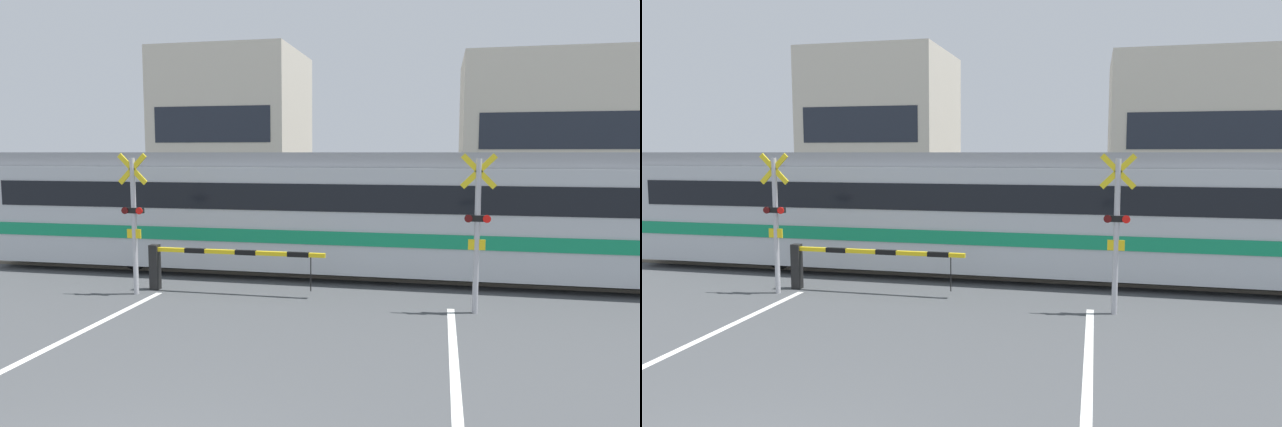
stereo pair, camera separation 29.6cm
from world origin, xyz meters
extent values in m
cube|color=#6B6051|center=(0.00, 9.94, 0.04)|extent=(50.00, 0.10, 0.08)
cube|color=#6B6051|center=(0.00, 11.37, 0.04)|extent=(50.00, 0.10, 0.08)
cube|color=#B7BCC1|center=(1.33, 10.65, 1.49)|extent=(20.28, 2.69, 2.52)
cube|color=gray|center=(1.33, 10.65, 2.92)|extent=(20.08, 2.36, 0.36)
cube|color=#148C59|center=(1.33, 10.65, 1.11)|extent=(20.30, 2.74, 0.32)
cube|color=black|center=(1.33, 10.65, 2.05)|extent=(19.47, 2.73, 0.64)
cube|color=black|center=(-8.83, 10.65, 2.05)|extent=(0.03, 1.88, 0.80)
cylinder|color=black|center=(-4.96, 9.94, 0.38)|extent=(0.76, 0.12, 0.76)
cylinder|color=black|center=(-4.96, 11.37, 0.38)|extent=(0.76, 0.12, 0.76)
cylinder|color=black|center=(7.61, 11.37, 0.38)|extent=(0.76, 0.12, 0.76)
cube|color=black|center=(-3.40, 8.05, 0.51)|extent=(0.20, 0.20, 1.03)
cube|color=yellow|center=(-1.43, 8.05, 0.93)|extent=(3.94, 0.09, 0.09)
cube|color=black|center=(-2.42, 8.05, 0.93)|extent=(0.47, 0.10, 0.10)
cube|color=black|center=(-1.23, 8.05, 0.93)|extent=(0.47, 0.10, 0.10)
cube|color=black|center=(-0.05, 8.05, 0.93)|extent=(0.47, 0.10, 0.10)
cylinder|color=black|center=(0.23, 8.05, 0.51)|extent=(0.02, 0.02, 0.74)
cube|color=black|center=(3.40, 13.93, 0.51)|extent=(0.20, 0.20, 1.03)
cube|color=yellow|center=(1.43, 13.93, 0.93)|extent=(3.94, 0.09, 0.09)
cube|color=black|center=(2.42, 13.93, 0.93)|extent=(0.47, 0.10, 0.10)
cube|color=black|center=(1.23, 13.93, 0.93)|extent=(0.47, 0.10, 0.10)
cube|color=black|center=(0.05, 13.93, 0.93)|extent=(0.47, 0.10, 0.10)
cylinder|color=black|center=(-0.23, 13.93, 0.51)|extent=(0.02, 0.02, 0.74)
cylinder|color=#B2B2B7|center=(-3.60, 7.57, 1.49)|extent=(0.11, 0.11, 2.99)
cube|color=yellow|center=(-3.60, 7.57, 2.75)|extent=(0.68, 0.04, 0.68)
cube|color=yellow|center=(-3.60, 7.57, 2.75)|extent=(0.68, 0.04, 0.68)
cube|color=black|center=(-3.60, 7.57, 1.85)|extent=(0.44, 0.12, 0.12)
cylinder|color=#4C0C0C|center=(-3.77, 7.50, 1.85)|extent=(0.15, 0.03, 0.15)
cylinder|color=red|center=(-3.43, 7.50, 1.85)|extent=(0.15, 0.03, 0.15)
cube|color=yellow|center=(-3.60, 7.55, 1.34)|extent=(0.32, 0.03, 0.20)
cylinder|color=#B2B2B7|center=(3.60, 7.57, 1.49)|extent=(0.11, 0.11, 2.99)
cube|color=yellow|center=(3.60, 7.57, 2.75)|extent=(0.68, 0.04, 0.68)
cube|color=yellow|center=(3.60, 7.57, 2.75)|extent=(0.68, 0.04, 0.68)
cube|color=black|center=(3.60, 7.57, 1.85)|extent=(0.44, 0.12, 0.12)
cylinder|color=#4C0C0C|center=(3.43, 7.50, 1.85)|extent=(0.15, 0.03, 0.15)
cylinder|color=red|center=(3.77, 7.50, 1.85)|extent=(0.15, 0.03, 0.15)
cube|color=yellow|center=(3.60, 7.55, 1.34)|extent=(0.32, 0.03, 0.20)
cylinder|color=#33384C|center=(0.82, 15.87, 0.39)|extent=(0.13, 0.13, 0.79)
cylinder|color=#33384C|center=(0.96, 15.87, 0.39)|extent=(0.13, 0.13, 0.79)
cube|color=navy|center=(0.89, 15.87, 1.10)|extent=(0.38, 0.22, 0.62)
sphere|color=#997056|center=(0.89, 15.87, 1.52)|extent=(0.21, 0.21, 0.21)
cube|color=beige|center=(-6.95, 22.91, 3.93)|extent=(6.39, 5.85, 7.85)
cube|color=#1E232D|center=(-6.95, 19.98, 4.32)|extent=(5.37, 0.03, 1.57)
cube|color=beige|center=(7.48, 22.91, 3.58)|extent=(7.45, 5.85, 7.17)
cube|color=#1E232D|center=(7.48, 19.98, 3.94)|extent=(6.26, 0.03, 1.43)
camera|label=1|loc=(2.89, -3.61, 3.10)|focal=32.00mm
camera|label=2|loc=(3.18, -3.55, 3.10)|focal=32.00mm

